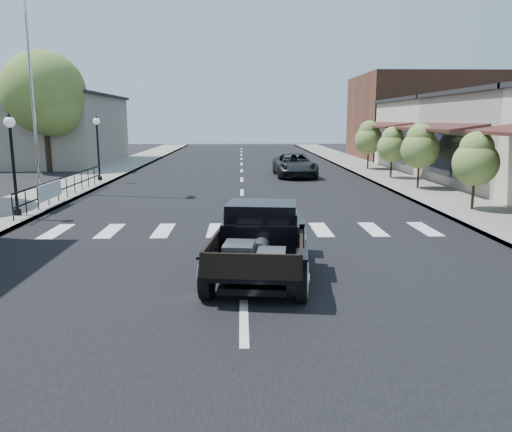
{
  "coord_description": "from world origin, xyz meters",
  "views": [
    {
      "loc": [
        -0.03,
        -10.8,
        3.32
      ],
      "look_at": [
        0.33,
        1.2,
        1.0
      ],
      "focal_mm": 35.0,
      "sensor_mm": 36.0,
      "label": 1
    }
  ],
  "objects": [
    {
      "name": "ground",
      "position": [
        0.0,
        0.0,
        0.0
      ],
      "size": [
        120.0,
        120.0,
        0.0
      ],
      "primitive_type": "plane",
      "color": "black",
      "rests_on": "ground"
    },
    {
      "name": "road",
      "position": [
        0.0,
        15.0,
        0.01
      ],
      "size": [
        14.0,
        80.0,
        0.02
      ],
      "primitive_type": "cube",
      "color": "black",
      "rests_on": "ground"
    },
    {
      "name": "road_markings",
      "position": [
        0.0,
        10.0,
        0.0
      ],
      "size": [
        12.0,
        60.0,
        0.06
      ],
      "primitive_type": null,
      "color": "silver",
      "rests_on": "ground"
    },
    {
      "name": "sidewalk_left",
      "position": [
        -8.5,
        15.0,
        0.07
      ],
      "size": [
        3.0,
        80.0,
        0.15
      ],
      "primitive_type": "cube",
      "color": "gray",
      "rests_on": "ground"
    },
    {
      "name": "sidewalk_right",
      "position": [
        8.5,
        15.0,
        0.07
      ],
      "size": [
        3.0,
        80.0,
        0.15
      ],
      "primitive_type": "cube",
      "color": "gray",
      "rests_on": "ground"
    },
    {
      "name": "low_building_left",
      "position": [
        -15.0,
        28.0,
        2.5
      ],
      "size": [
        10.0,
        12.0,
        5.0
      ],
      "primitive_type": "cube",
      "color": "gray",
      "rests_on": "ground"
    },
    {
      "name": "storefront_far",
      "position": [
        15.0,
        22.0,
        2.25
      ],
      "size": [
        10.0,
        9.0,
        4.5
      ],
      "primitive_type": "cube",
      "color": "beige",
      "rests_on": "ground"
    },
    {
      "name": "far_building_right",
      "position": [
        15.5,
        32.0,
        3.5
      ],
      "size": [
        11.0,
        10.0,
        7.0
      ],
      "primitive_type": "cube",
      "color": "brown",
      "rests_on": "ground"
    },
    {
      "name": "railing",
      "position": [
        -7.3,
        10.0,
        0.65
      ],
      "size": [
        0.08,
        10.0,
        1.0
      ],
      "primitive_type": null,
      "color": "black",
      "rests_on": "sidewalk_left"
    },
    {
      "name": "banner",
      "position": [
        -7.22,
        8.0,
        0.45
      ],
      "size": [
        0.04,
        2.2,
        0.6
      ],
      "primitive_type": null,
      "color": "silver",
      "rests_on": "sidewalk_left"
    },
    {
      "name": "lamp_post_b",
      "position": [
        -7.6,
        6.0,
        1.85
      ],
      "size": [
        0.36,
        0.36,
        3.4
      ],
      "primitive_type": null,
      "color": "black",
      "rests_on": "sidewalk_left"
    },
    {
      "name": "lamp_post_c",
      "position": [
        -7.6,
        16.0,
        1.85
      ],
      "size": [
        0.36,
        0.36,
        3.4
      ],
      "primitive_type": null,
      "color": "black",
      "rests_on": "sidewalk_left"
    },
    {
      "name": "flagpole",
      "position": [
        -9.2,
        12.0,
        6.52
      ],
      "size": [
        0.12,
        0.12,
        12.73
      ],
      "primitive_type": "cylinder",
      "color": "silver",
      "rests_on": "sidewalk_left"
    },
    {
      "name": "big_tree_far",
      "position": [
        -12.5,
        22.0,
        3.82
      ],
      "size": [
        5.2,
        5.2,
        7.63
      ],
      "primitive_type": null,
      "color": "#5C7632",
      "rests_on": "ground"
    },
    {
      "name": "small_tree_b",
      "position": [
        8.3,
        6.7,
        1.49
      ],
      "size": [
        1.6,
        1.6,
        2.67
      ],
      "primitive_type": null,
      "color": "olive",
      "rests_on": "sidewalk_right"
    },
    {
      "name": "small_tree_c",
      "position": [
        8.3,
        12.33,
        1.6
      ],
      "size": [
        1.74,
        1.74,
        2.9
      ],
      "primitive_type": null,
      "color": "olive",
      "rests_on": "sidewalk_right"
    },
    {
      "name": "small_tree_d",
      "position": [
        8.3,
        16.65,
        1.5
      ],
      "size": [
        1.62,
        1.62,
        2.7
      ],
      "primitive_type": null,
      "color": "olive",
      "rests_on": "sidewalk_right"
    },
    {
      "name": "small_tree_e",
      "position": [
        8.3,
        21.79,
        1.65
      ],
      "size": [
        1.8,
        1.8,
        3.01
      ],
      "primitive_type": null,
      "color": "olive",
      "rests_on": "sidewalk_right"
    },
    {
      "name": "hotrod_pickup",
      "position": [
        0.39,
        -0.37,
        0.8
      ],
      "size": [
        2.69,
        4.83,
        1.6
      ],
      "primitive_type": null,
      "rotation": [
        0.0,
        0.0,
        -0.12
      ],
      "color": "black",
      "rests_on": "ground"
    },
    {
      "name": "second_car",
      "position": [
        3.13,
        18.55,
        0.68
      ],
      "size": [
        2.38,
        4.96,
        1.36
      ],
      "primitive_type": "imported",
      "rotation": [
        0.0,
        0.0,
        0.02
      ],
      "color": "black",
      "rests_on": "ground"
    }
  ]
}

